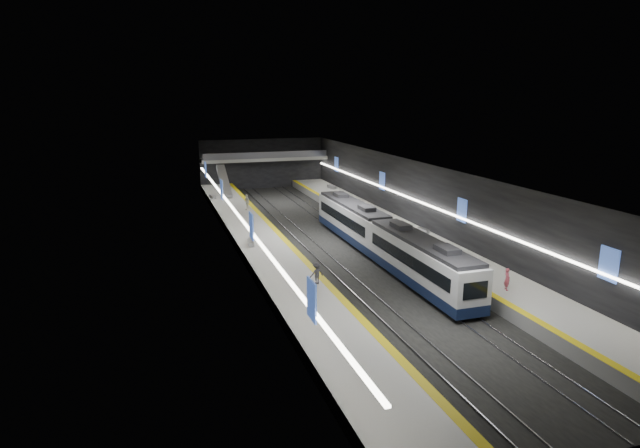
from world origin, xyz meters
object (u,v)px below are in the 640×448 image
object	(u,v)px
bench_left_near	(251,243)
passenger_right_a	(507,279)
passenger_left_b	(317,274)
escalator	(224,181)
train	(382,237)
bench_right_near	(423,230)
passenger_left_a	(247,202)
bench_left_far	(213,197)
bench_right_far	(332,187)

from	to	relation	value
bench_left_near	passenger_right_a	world-z (taller)	passenger_right_a
passenger_right_a	passenger_left_b	xyz separation A→B (m)	(-12.93, 5.48, 0.01)
escalator	passenger_right_a	world-z (taller)	escalator
escalator	bench_left_near	distance (m)	27.55
train	bench_right_near	world-z (taller)	train
passenger_left_a	bench_left_far	bearing A→B (deg)	-179.07
bench_left_near	passenger_left_b	size ratio (longest dim) A/B	1.10
train	passenger_right_a	size ratio (longest dim) A/B	17.82
bench_right_near	passenger_left_b	distance (m)	19.16
bench_right_far	passenger_right_a	bearing A→B (deg)	-101.43
bench_left_near	passenger_left_b	bearing A→B (deg)	-70.96
bench_left_near	passenger_left_a	distance (m)	16.11
bench_right_far	escalator	bearing A→B (deg)	169.58
escalator	bench_right_far	xyz separation A→B (m)	(16.20, -0.39, -1.65)
bench_right_far	passenger_right_a	xyz separation A→B (m)	(-1.87, -44.80, 0.59)
train	passenger_left_a	bearing A→B (deg)	112.77
bench_left_far	passenger_left_b	bearing A→B (deg)	-92.11
bench_right_near	passenger_right_a	xyz separation A→B (m)	(-2.38, -16.98, 0.65)
bench_left_near	bench_right_far	size ratio (longest dim) A/B	0.90
passenger_right_a	passenger_left_b	distance (m)	14.04
passenger_right_a	bench_right_near	bearing A→B (deg)	6.03
bench_right_far	passenger_left_a	distance (m)	18.74
train	passenger_right_a	world-z (taller)	train
passenger_left_a	passenger_left_b	xyz separation A→B (m)	(0.23, -28.15, -0.11)
bench_left_near	bench_left_far	xyz separation A→B (m)	(-0.65, 24.70, -0.01)
train	bench_right_far	bearing A→B (deg)	79.10
escalator	passenger_right_a	bearing A→B (deg)	-72.40
train	passenger_left_b	size ratio (longest dim) A/B	17.59
train	escalator	world-z (taller)	escalator
bench_left_near	bench_right_far	world-z (taller)	bench_right_far
bench_left_far	passenger_right_a	xyz separation A→B (m)	(16.33, -42.42, 0.62)
train	bench_left_near	distance (m)	12.49
bench_right_near	bench_right_far	bearing A→B (deg)	84.59
bench_right_far	bench_left_far	bearing A→B (deg)	178.40
bench_left_far	passenger_left_b	world-z (taller)	passenger_left_b
passenger_left_b	passenger_left_a	bearing A→B (deg)	-101.09
bench_left_near	bench_left_far	distance (m)	24.70
bench_left_near	passenger_right_a	size ratio (longest dim) A/B	1.11
passenger_right_a	bench_left_far	bearing A→B (deg)	35.06
bench_left_near	bench_left_far	world-z (taller)	bench_left_near
passenger_left_a	passenger_left_b	bearing A→B (deg)	-18.43
bench_left_far	passenger_left_b	xyz separation A→B (m)	(3.40, -36.95, 0.63)
bench_right_far	passenger_left_b	xyz separation A→B (m)	(-14.80, -39.32, 0.60)
bench_right_far	passenger_right_a	world-z (taller)	passenger_right_a
bench_right_near	train	bearing A→B (deg)	-153.28
train	escalator	bearing A→B (deg)	107.06
train	bench_left_far	distance (m)	32.16
bench_left_near	bench_right_near	world-z (taller)	bench_left_near
train	bench_left_far	xyz separation A→B (m)	(-12.00, 29.83, -0.97)
escalator	bench_left_far	size ratio (longest dim) A/B	4.39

